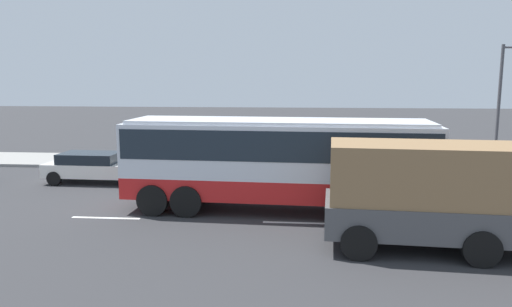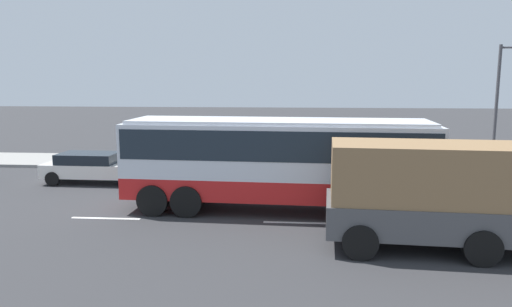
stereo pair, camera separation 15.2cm
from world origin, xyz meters
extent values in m
plane|color=#333335|center=(0.00, 0.00, 0.00)|extent=(120.00, 120.00, 0.00)
cube|color=gray|center=(0.00, 9.01, 0.07)|extent=(80.00, 4.00, 0.15)
cube|color=white|center=(-7.39, -1.78, 0.00)|extent=(2.40, 0.16, 0.01)
cube|color=white|center=(-0.78, -1.78, 0.00)|extent=(2.40, 0.16, 0.01)
cube|color=white|center=(5.44, -1.78, 0.00)|extent=(2.40, 0.16, 0.01)
cube|color=red|center=(-1.54, -0.30, 0.93)|extent=(11.03, 3.08, 0.75)
cube|color=silver|center=(-1.54, -0.30, 2.24)|extent=(11.03, 3.08, 1.87)
cube|color=#1E2833|center=(-1.54, -0.30, 2.51)|extent=(10.81, 3.10, 1.03)
cube|color=#1E2833|center=(3.86, -0.55, 2.33)|extent=(0.23, 2.37, 1.50)
cube|color=silver|center=(-1.54, -0.30, 3.24)|extent=(10.58, 2.90, 0.12)
cylinder|color=black|center=(2.37, 0.76, 0.55)|extent=(1.11, 0.35, 1.10)
cylinder|color=black|center=(2.25, -1.71, 0.55)|extent=(1.11, 0.35, 1.10)
cylinder|color=black|center=(-4.54, 1.08, 0.55)|extent=(1.11, 0.35, 1.10)
cylinder|color=black|center=(-4.66, -1.39, 0.55)|extent=(1.11, 0.35, 1.10)
cylinder|color=black|center=(-5.74, 1.13, 0.55)|extent=(1.11, 0.35, 1.10)
cylinder|color=black|center=(-5.86, -1.34, 0.55)|extent=(1.11, 0.35, 1.10)
cube|color=#4C4C4F|center=(2.98, -3.95, 0.93)|extent=(6.21, 2.74, 0.90)
cube|color=olive|center=(2.98, -3.95, 2.18)|extent=(5.96, 2.63, 1.60)
cylinder|color=black|center=(3.97, -2.91, 0.48)|extent=(0.98, 0.35, 0.96)
cylinder|color=black|center=(3.82, -5.13, 0.48)|extent=(0.98, 0.35, 0.96)
cylinder|color=black|center=(0.93, -2.70, 0.48)|extent=(0.98, 0.35, 0.96)
cylinder|color=black|center=(0.77, -4.91, 0.48)|extent=(0.98, 0.35, 0.96)
cube|color=white|center=(-9.92, 3.67, 0.62)|extent=(4.74, 1.85, 0.60)
cube|color=black|center=(-10.30, 3.68, 1.15)|extent=(2.62, 1.66, 0.45)
cylinder|color=black|center=(-8.20, 4.46, 0.32)|extent=(0.64, 0.22, 0.64)
cylinder|color=black|center=(-8.24, 2.81, 0.32)|extent=(0.64, 0.22, 0.64)
cylinder|color=black|center=(-11.60, 4.54, 0.32)|extent=(0.64, 0.22, 0.64)
cylinder|color=black|center=(-11.64, 2.89, 0.32)|extent=(0.64, 0.22, 0.64)
cylinder|color=brown|center=(3.70, 7.56, 0.58)|extent=(0.14, 0.14, 0.85)
cylinder|color=brown|center=(3.55, 7.56, 0.58)|extent=(0.14, 0.14, 0.85)
cylinder|color=beige|center=(3.62, 7.56, 1.32)|extent=(0.32, 0.32, 0.64)
sphere|color=brown|center=(3.62, 7.56, 1.76)|extent=(0.23, 0.23, 0.23)
cylinder|color=#47474C|center=(9.09, 7.69, 3.26)|extent=(0.16, 0.16, 6.22)
camera|label=1|loc=(-0.88, -17.22, 4.77)|focal=33.76mm
camera|label=2|loc=(-1.03, -17.23, 4.77)|focal=33.76mm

